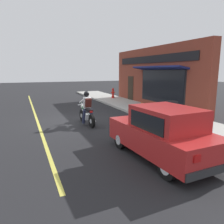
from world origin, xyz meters
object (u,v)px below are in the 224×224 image
at_px(trash_bin, 172,111).
at_px(traffic_cone, 142,106).
at_px(fire_hydrant, 113,93).
at_px(car_hatchback, 162,133).
at_px(motorcycle_with_rider, 87,111).

xyz_separation_m(trash_bin, traffic_cone, (-0.00, 2.87, -0.20)).
bearing_deg(fire_hydrant, car_hatchback, -106.58).
xyz_separation_m(motorcycle_with_rider, trash_bin, (3.91, -1.39, -0.04)).
bearing_deg(traffic_cone, fire_hydrant, 82.61).
bearing_deg(trash_bin, fire_hydrant, 84.85).
relative_size(car_hatchback, traffic_cone, 6.45).
relative_size(traffic_cone, fire_hydrant, 0.68).
height_order(motorcycle_with_rider, trash_bin, motorcycle_with_rider).
distance_m(trash_bin, fire_hydrant, 9.51).
xyz_separation_m(motorcycle_with_rider, fire_hydrant, (4.76, 8.08, -0.11)).
distance_m(trash_bin, traffic_cone, 2.88).
bearing_deg(fire_hydrant, trash_bin, -95.15).
bearing_deg(motorcycle_with_rider, car_hatchback, -79.26).
distance_m(motorcycle_with_rider, traffic_cone, 4.19).
bearing_deg(fire_hydrant, traffic_cone, -97.39).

